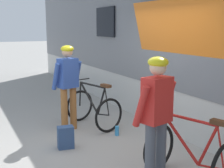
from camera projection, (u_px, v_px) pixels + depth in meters
name	position (u px, v px, depth m)	size (l,w,h in m)	color
ground_plane	(96.00, 146.00, 5.55)	(80.00, 80.00, 0.00)	gray
train_car	(202.00, 34.00, 7.28)	(3.24, 16.93, 3.88)	slate
cyclist_near_in_red	(157.00, 111.00, 4.00)	(0.66, 0.41, 1.76)	#4C515B
cyclist_far_in_blue	(68.00, 80.00, 6.28)	(0.66, 0.41, 1.76)	#935B2D
bicycle_near_red	(189.00, 155.00, 4.22)	(1.00, 1.23, 0.99)	black
bicycle_far_black	(94.00, 108.00, 6.61)	(0.95, 1.21, 0.99)	black
backpack_on_platform	(66.00, 137.00, 5.44)	(0.28, 0.18, 0.40)	navy
water_bottle_near_the_bikes	(117.00, 131.00, 6.10)	(0.08, 0.08, 0.19)	#338CCC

